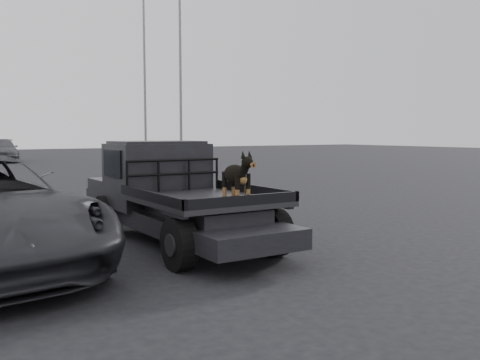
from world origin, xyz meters
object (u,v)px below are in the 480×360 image
dog (236,178)px  flatbed_ute (179,218)px  floodlight_mid (180,56)px  distant_car_b (0,150)px  floodlight_far (144,44)px

dog → flatbed_ute: bearing=90.8°
floodlight_mid → dog: bearing=-114.4°
dog → distant_car_b: dog is taller
flatbed_ute → floodlight_mid: floodlight_mid is taller
flatbed_ute → floodlight_far: size_ratio=0.34×
dog → floodlight_mid: (11.84, 26.03, 5.78)m
distant_car_b → floodlight_mid: 13.65m
distant_car_b → floodlight_far: (10.11, -0.68, 7.81)m
dog → floodlight_mid: bearing=65.6°
flatbed_ute → distant_car_b: bearing=87.2°
distant_car_b → floodlight_mid: bearing=-24.7°
floodlight_far → dog: bearing=-110.1°
distant_car_b → floodlight_mid: floodlight_mid is taller
dog → floodlight_far: bearing=69.9°
flatbed_ute → dog: size_ratio=7.30×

